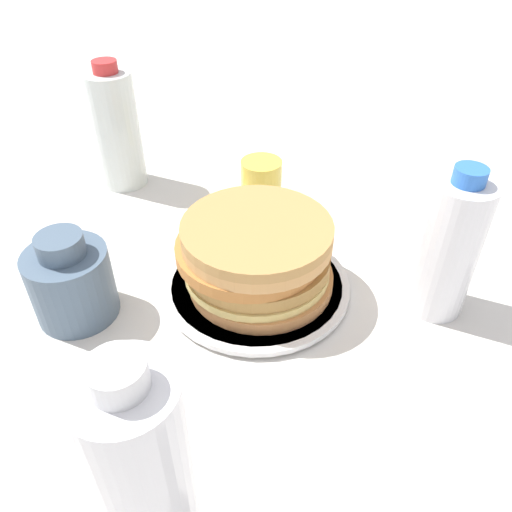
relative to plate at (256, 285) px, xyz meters
name	(u,v)px	position (x,y,z in m)	size (l,w,h in m)	color
ground_plane	(257,284)	(-0.01, 0.00, -0.01)	(4.00, 4.00, 0.00)	silver
plate	(256,285)	(0.00, 0.00, 0.00)	(0.24, 0.24, 0.01)	white
pancake_stack	(257,254)	(0.00, 0.00, 0.05)	(0.19, 0.19, 0.09)	#BA7743
juice_glass	(261,180)	(-0.22, -0.01, 0.02)	(0.07, 0.07, 0.06)	yellow
cream_jug	(71,281)	(0.05, -0.21, 0.04)	(0.10, 0.10, 0.11)	#4C6075
water_bottle_near	(116,130)	(-0.26, -0.24, 0.09)	(0.07, 0.07, 0.20)	silver
water_bottle_mid	(448,248)	(0.01, 0.22, 0.08)	(0.07, 0.07, 0.19)	white
water_bottle_far	(147,485)	(0.32, -0.05, 0.10)	(0.07, 0.07, 0.23)	white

